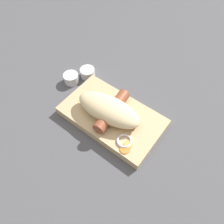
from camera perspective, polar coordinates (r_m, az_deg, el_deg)
The scene contains 7 objects.
ground_plane at distance 0.60m, azimuth 0.00°, elevation -1.88°, with size 3.00×3.00×0.00m, color #4C4C51.
food_tray at distance 0.59m, azimuth 0.00°, elevation -1.23°, with size 0.27×0.16×0.02m.
bread_roll at distance 0.56m, azimuth -0.91°, elevation 0.66°, with size 0.19×0.10×0.05m.
sausage at distance 0.57m, azimuth -0.37°, elevation 0.55°, with size 0.17×0.14×0.03m.
pickled_veggies at distance 0.54m, azimuth 3.38°, elevation -7.94°, with size 0.05×0.05×0.01m.
condiment_cup_near at distance 0.70m, azimuth -6.39°, elevation 10.03°, with size 0.05×0.05×0.03m.
condiment_cup_far at distance 0.69m, azimuth -10.60°, elevation 8.56°, with size 0.05×0.05×0.03m.
Camera 1 is at (0.20, -0.26, 0.51)m, focal length 35.00 mm.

